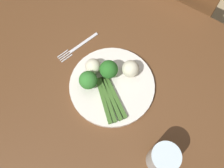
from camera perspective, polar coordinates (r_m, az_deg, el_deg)
ground_plane at (r=1.49m, az=-1.72°, el=-10.68°), size 6.00×6.00×0.02m
dining_table at (r=0.88m, az=-2.87°, el=-1.85°), size 1.35×0.89×0.72m
chair at (r=1.27m, az=13.13°, el=16.96°), size 0.42×0.42×0.87m
plate at (r=0.77m, az=0.00°, el=-0.36°), size 0.27×0.27×0.01m
asparagus_bundle at (r=0.74m, az=-0.62°, el=-3.47°), size 0.15×0.13×0.01m
broccoli_front_left at (r=0.73m, az=-5.67°, el=0.88°), size 0.06×0.06×0.07m
broccoli_outer_edge at (r=0.74m, az=-0.79°, el=3.45°), size 0.06×0.06×0.07m
cauliflower_left at (r=0.77m, az=-4.52°, el=4.20°), size 0.05×0.05×0.05m
cauliflower_front at (r=0.76m, az=4.44°, el=3.63°), size 0.06×0.06×0.06m
fork at (r=0.85m, az=-8.06°, el=8.74°), size 0.06×0.16×0.00m
water_glass at (r=0.68m, az=11.92°, el=-16.93°), size 0.08×0.08×0.11m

